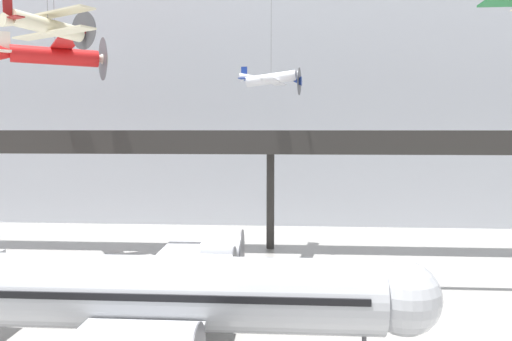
% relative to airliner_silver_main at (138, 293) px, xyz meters
% --- Properties ---
extents(hangar_back_wall, '(140.00, 3.00, 28.71)m').
position_rel_airliner_silver_main_xyz_m(hangar_back_wall, '(5.02, 34.65, 10.91)').
color(hangar_back_wall, silver).
rests_on(hangar_back_wall, ground).
extents(mezzanine_walkway, '(110.00, 3.20, 10.58)m').
position_rel_airliner_silver_main_xyz_m(mezzanine_walkway, '(5.02, 21.82, 5.46)').
color(mezzanine_walkway, '#2D2B28').
rests_on(mezzanine_walkway, ground).
extents(airliner_silver_main, '(26.89, 30.37, 9.71)m').
position_rel_airliner_silver_main_xyz_m(airliner_silver_main, '(0.00, 0.00, 0.00)').
color(airliner_silver_main, '#B7BABF').
rests_on(airliner_silver_main, ground).
extents(suspended_plane_red_highwing, '(8.30, 9.15, 7.88)m').
position_rel_airliner_silver_main_xyz_m(suspended_plane_red_highwing, '(-11.82, 17.62, 13.05)').
color(suspended_plane_red_highwing, red).
extents(suspended_plane_cream_biplane, '(5.97, 5.36, 7.17)m').
position_rel_airliner_silver_main_xyz_m(suspended_plane_cream_biplane, '(-6.65, 6.12, 12.98)').
color(suspended_plane_cream_biplane, beige).
extents(suspended_plane_white_twin, '(5.34, 6.49, 9.01)m').
position_rel_airliner_silver_main_xyz_m(suspended_plane_white_twin, '(5.13, 21.04, 11.43)').
color(suspended_plane_white_twin, silver).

